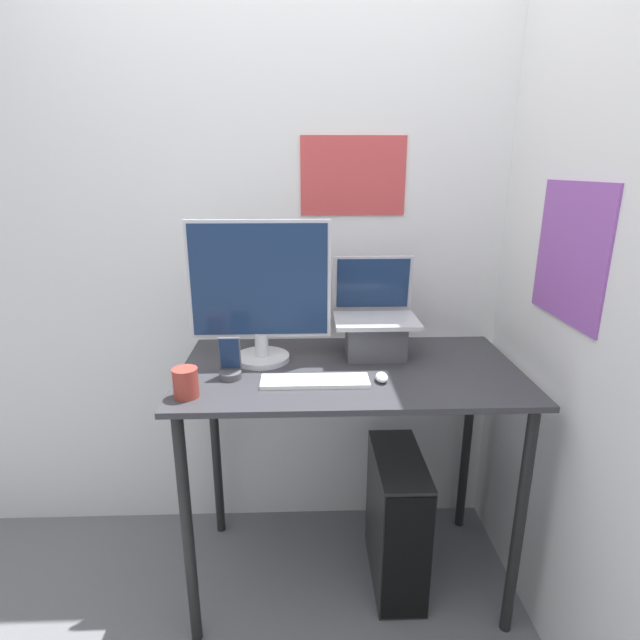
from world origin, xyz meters
name	(u,v)px	position (x,y,z in m)	size (l,w,h in m)	color
wall_back	(343,241)	(0.00, 0.73, 1.30)	(6.00, 0.06, 2.60)	silver
wall_side_right	(611,277)	(0.68, 0.00, 1.30)	(0.06, 6.00, 2.60)	silver
desk	(349,399)	(0.00, 0.32, 0.78)	(1.20, 0.65, 0.91)	#333338
laptop	(375,329)	(0.10, 0.45, 1.01)	(0.31, 0.24, 0.36)	#4C4C51
monitor	(260,295)	(-0.32, 0.41, 1.16)	(0.51, 0.20, 0.51)	silver
keyboard	(315,381)	(-0.13, 0.20, 0.91)	(0.36, 0.10, 0.02)	white
mouse	(382,377)	(0.09, 0.20, 0.92)	(0.04, 0.07, 0.03)	white
cell_phone	(230,367)	(-0.41, 0.25, 0.95)	(0.07, 0.07, 0.15)	#4C4C51
computer_tower	(396,519)	(0.19, 0.30, 0.27)	(0.18, 0.43, 0.54)	black
mug	(186,383)	(-0.53, 0.11, 0.95)	(0.08, 0.08, 0.09)	#9E382D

